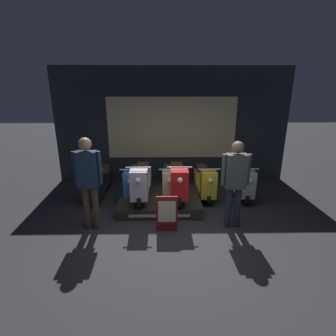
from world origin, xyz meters
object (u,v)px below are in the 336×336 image
(scooter_backrow_2, at_px, (170,182))
(person_right_browsing, at_px, (235,179))
(scooter_backrow_1, at_px, (134,182))
(scooter_display_right, at_px, (178,181))
(scooter_backrow_3, at_px, (204,182))
(scooter_display_left, at_px, (142,182))
(price_sign_board, at_px, (167,214))
(scooter_backrow_4, at_px, (239,181))
(scooter_backrow_0, at_px, (99,182))
(person_left_browsing, at_px, (88,177))

(scooter_backrow_2, bearing_deg, person_right_browsing, -51.89)
(scooter_backrow_2, bearing_deg, scooter_backrow_1, 180.00)
(person_right_browsing, bearing_deg, scooter_backrow_1, 143.61)
(scooter_display_right, height_order, scooter_backrow_3, scooter_display_right)
(scooter_display_left, distance_m, price_sign_board, 1.24)
(scooter_display_right, bearing_deg, scooter_backrow_4, 21.50)
(scooter_display_right, relative_size, scooter_backrow_4, 1.00)
(scooter_display_left, height_order, scooter_display_right, same)
(scooter_backrow_0, xyz_separation_m, scooter_backrow_2, (1.78, 0.00, 0.00))
(scooter_backrow_4, bearing_deg, scooter_display_left, -165.43)
(scooter_backrow_2, xyz_separation_m, scooter_backrow_4, (1.78, 0.00, 0.00))
(scooter_backrow_3, distance_m, person_left_browsing, 2.98)
(person_right_browsing, bearing_deg, scooter_display_left, 153.76)
(scooter_backrow_2, bearing_deg, price_sign_board, -92.93)
(scooter_backrow_0, bearing_deg, scooter_backrow_3, 0.00)
(scooter_backrow_3, bearing_deg, scooter_backrow_0, 180.00)
(scooter_backrow_0, height_order, scooter_backrow_1, same)
(scooter_display_right, height_order, scooter_backrow_1, scooter_display_right)
(scooter_backrow_2, relative_size, person_left_browsing, 0.89)
(scooter_backrow_0, distance_m, price_sign_board, 2.40)
(person_left_browsing, bearing_deg, scooter_backrow_0, 97.82)
(scooter_display_left, distance_m, scooter_backrow_4, 2.52)
(scooter_backrow_4, distance_m, person_right_browsing, 1.77)
(scooter_backrow_1, height_order, scooter_backrow_4, same)
(scooter_display_left, xyz_separation_m, scooter_backrow_4, (2.43, 0.63, -0.25))
(price_sign_board, bearing_deg, scooter_backrow_3, 60.19)
(scooter_backrow_4, bearing_deg, price_sign_board, -137.59)
(scooter_backrow_2, height_order, scooter_backrow_3, same)
(price_sign_board, bearing_deg, scooter_backrow_1, 115.20)
(scooter_display_left, height_order, scooter_backrow_4, scooter_display_left)
(scooter_backrow_2, bearing_deg, scooter_backrow_3, 0.00)
(scooter_backrow_4, xyz_separation_m, price_sign_board, (-1.86, -1.70, 0.00))
(scooter_backrow_0, xyz_separation_m, scooter_backrow_3, (2.66, 0.00, 0.00))
(scooter_backrow_0, relative_size, price_sign_board, 2.23)
(scooter_display_left, xyz_separation_m, scooter_backrow_2, (0.65, 0.63, -0.25))
(scooter_display_left, bearing_deg, scooter_backrow_1, 110.66)
(scooter_backrow_3, xyz_separation_m, person_right_browsing, (0.33, -1.55, 0.65))
(price_sign_board, bearing_deg, scooter_display_left, 117.73)
(scooter_display_right, distance_m, person_right_browsing, 1.45)
(scooter_display_left, relative_size, scooter_backrow_0, 1.00)
(scooter_backrow_0, distance_m, scooter_backrow_1, 0.89)
(scooter_backrow_4, bearing_deg, scooter_backrow_2, 180.00)
(person_left_browsing, height_order, person_right_browsing, person_left_browsing)
(scooter_backrow_3, bearing_deg, person_left_browsing, -147.68)
(scooter_backrow_2, distance_m, person_left_browsing, 2.31)
(scooter_display_right, xyz_separation_m, person_right_browsing, (1.04, -0.92, 0.40))
(scooter_backrow_1, xyz_separation_m, person_left_browsing, (-0.68, -1.55, 0.70))
(scooter_display_left, height_order, person_right_browsing, person_right_browsing)
(scooter_backrow_0, bearing_deg, scooter_backrow_4, 0.00)
(scooter_display_left, relative_size, price_sign_board, 2.23)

